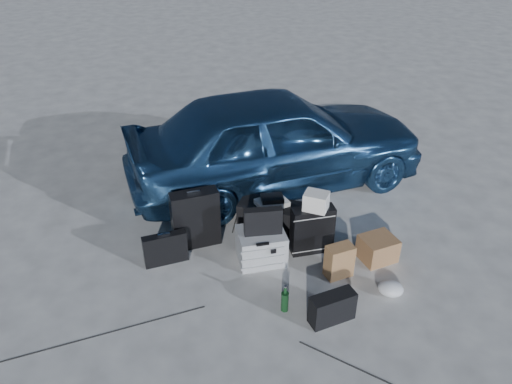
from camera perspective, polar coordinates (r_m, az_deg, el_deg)
ground at (r=5.39m, az=1.32°, el=-10.98°), size 60.00×60.00×0.00m
car at (r=6.84m, az=2.32°, el=6.06°), size 4.38×2.74×1.39m
pelican_case at (r=5.64m, az=0.59°, el=-6.18°), size 0.58×0.50×0.38m
laptop_bag at (r=5.43m, az=0.81°, el=-3.37°), size 0.42×0.14×0.31m
briefcase at (r=5.69m, az=-10.31°, el=-6.41°), size 0.50×0.25×0.38m
suitcase_left at (r=5.82m, az=-6.92°, el=-3.07°), size 0.58×0.34×0.71m
suitcase_right at (r=5.75m, az=6.44°, el=-4.34°), size 0.51×0.26×0.58m
white_carton at (r=5.52m, az=6.89°, el=-1.05°), size 0.32×0.29×0.21m
duffel_bag at (r=6.08m, az=1.80°, el=-2.98°), size 0.86×0.59×0.39m
flat_box_white at (r=5.94m, az=1.84°, el=-1.22°), size 0.43×0.39×0.06m
flat_box_black at (r=5.91m, az=1.87°, el=-0.73°), size 0.27×0.21×0.06m
kraft_bag at (r=5.50m, az=9.49°, el=-7.79°), size 0.33×0.26×0.39m
cardboard_box at (r=5.85m, az=13.73°, el=-6.29°), size 0.47×0.44×0.28m
plastic_bag at (r=5.47m, az=15.13°, el=-10.60°), size 0.33×0.31×0.15m
messenger_bag at (r=5.02m, az=8.71°, el=-12.95°), size 0.48×0.32×0.32m
green_bottle at (r=5.07m, az=3.32°, el=-12.07°), size 0.10×0.10×0.31m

